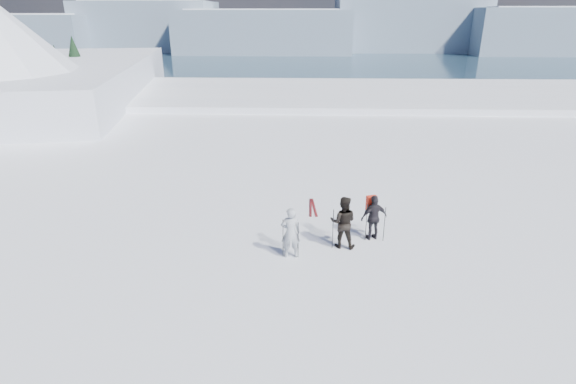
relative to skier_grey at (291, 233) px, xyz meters
name	(u,v)px	position (x,y,z in m)	size (l,w,h in m)	color
lake_basin	(317,164)	(1.71, 28.77, -7.34)	(820.00, 820.00, 71.62)	white
far_mountain_range	(337,27)	(31.31, 453.56, -8.03)	(770.00, 110.00, 53.00)	slate
near_ridge	(37,133)	(-24.85, 28.11, -4.32)	(31.37, 35.68, 25.62)	white
skier_grey	(291,233)	(0.00, 0.00, 0.00)	(0.61, 0.40, 1.67)	#A0A5AE
skier_dark	(343,222)	(1.66, 0.72, 0.04)	(0.85, 0.67, 1.76)	black
skier_pack	(374,218)	(2.74, 1.28, -0.05)	(0.92, 0.38, 1.58)	black
backpack	(373,186)	(2.66, 1.52, 1.00)	(0.34, 0.19, 0.52)	red
ski_poles	(337,230)	(1.47, 0.59, -0.19)	(3.33, 1.26, 1.37)	black
skis_loose	(312,207)	(0.74, 3.80, -0.82)	(0.32, 1.70, 0.03)	black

